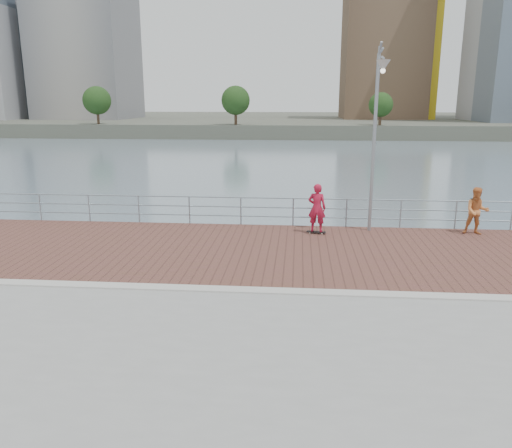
# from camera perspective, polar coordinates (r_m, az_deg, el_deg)

# --- Properties ---
(water) EXTENTS (400.00, 400.00, 0.00)m
(water) POSITION_cam_1_polar(r_m,az_deg,el_deg) (13.86, -0.73, -15.42)
(water) COLOR slate
(water) RESTS_ON ground
(brick_lane) EXTENTS (40.00, 6.80, 0.02)m
(brick_lane) POSITION_cam_1_polar(r_m,az_deg,el_deg) (16.38, 0.48, -3.03)
(brick_lane) COLOR brown
(brick_lane) RESTS_ON seawall
(curb) EXTENTS (40.00, 0.40, 0.06)m
(curb) POSITION_cam_1_polar(r_m,az_deg,el_deg) (12.99, -0.76, -7.59)
(curb) COLOR #B7B5AD
(curb) RESTS_ON seawall
(far_shore) EXTENTS (320.00, 95.00, 2.50)m
(far_shore) POSITION_cam_1_polar(r_m,az_deg,el_deg) (134.63, 4.47, 11.63)
(far_shore) COLOR #4C5142
(far_shore) RESTS_ON ground
(guardrail) EXTENTS (39.06, 0.06, 1.13)m
(guardrail) POSITION_cam_1_polar(r_m,az_deg,el_deg) (19.49, 1.25, 1.82)
(guardrail) COLOR #8C9EA8
(guardrail) RESTS_ON brick_lane
(street_lamp) EXTENTS (0.47, 1.36, 6.41)m
(street_lamp) POSITION_cam_1_polar(r_m,az_deg,el_deg) (18.25, 13.77, 12.83)
(street_lamp) COLOR gray
(street_lamp) RESTS_ON brick_lane
(skateboard) EXTENTS (0.72, 0.31, 0.08)m
(skateboard) POSITION_cam_1_polar(r_m,az_deg,el_deg) (18.48, 6.89, -0.90)
(skateboard) COLOR black
(skateboard) RESTS_ON brick_lane
(skateboarder) EXTENTS (0.71, 0.54, 1.77)m
(skateboarder) POSITION_cam_1_polar(r_m,az_deg,el_deg) (18.27, 6.97, 1.85)
(skateboarder) COLOR #B41835
(skateboarder) RESTS_ON skateboard
(bystander) EXTENTS (0.93, 0.78, 1.73)m
(bystander) POSITION_cam_1_polar(r_m,az_deg,el_deg) (19.79, 23.91, 1.36)
(bystander) COLOR #D77D3F
(bystander) RESTS_ON brick_lane
(skyline) EXTENTS (233.00, 41.00, 69.75)m
(skyline) POSITION_cam_1_polar(r_m,az_deg,el_deg) (120.68, 18.90, 22.81)
(skyline) COLOR #ADA38E
(skyline) RESTS_ON far_shore
(shoreline_trees) EXTENTS (144.44, 5.01, 6.68)m
(shoreline_trees) POSITION_cam_1_polar(r_m,az_deg,el_deg) (89.01, 4.83, 13.71)
(shoreline_trees) COLOR #473323
(shoreline_trees) RESTS_ON far_shore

